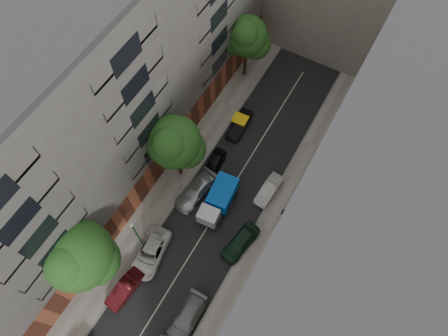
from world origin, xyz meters
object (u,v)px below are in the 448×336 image
Objects in this scene: tree_near at (79,257)px; lamp_post at (137,233)px; car_left_3 at (196,191)px; tarp_truck at (219,200)px; car_left_1 at (125,289)px; tree_mid at (175,144)px; car_right_3 at (269,190)px; pedestrian at (284,212)px; car_right_1 at (186,318)px; car_left_5 at (240,125)px; car_left_4 at (214,164)px; car_right_2 at (240,242)px; car_left_2 at (151,253)px; tree_far at (247,38)px.

lamp_post is at bearing 63.53° from tree_near.
lamp_post is (-1.40, -7.08, 3.18)m from car_left_3.
lamp_post reaches higher than tarp_truck.
car_left_1 is 0.46× the size of tree_mid.
tarp_truck is 5.27m from car_right_3.
tree_mid is 12.34m from pedestrian.
car_right_1 reaches higher than car_left_1.
car_left_5 is 0.47× the size of tree_mid.
lamp_post is (-0.93, 4.12, 3.25)m from car_left_1.
car_right_3 reaches higher than car_left_4.
car_left_5 is at bearing 128.81° from car_right_2.
car_left_2 is 0.61× the size of tree_far.
pedestrian is at bearing 48.10° from tree_near.
car_right_1 is 15.24m from tree_mid.
car_left_1 is at bearing -97.28° from car_left_4.
car_right_2 reaches higher than car_left_4.
tree_mid is at bearing 162.51° from tarp_truck.
pedestrian is at bearing 13.78° from tarp_truck.
car_left_2 is 0.58× the size of tree_near.
car_left_4 is 2.46× the size of pedestrian.
car_right_2 is 6.20m from car_right_3.
car_left_3 is at bearing -24.09° from tree_mid.
tree_near reaches higher than car_left_5.
car_right_1 is at bearing -72.02° from tree_far.
tree_far is (0.47, 27.31, 0.08)m from tree_near.
tree_near is at bearing -116.47° from lamp_post.
car_right_3 is 13.71m from lamp_post.
car_left_2 is 7.42m from car_left_3.
car_left_5 is 10.02m from tree_mid.
car_left_3 is (-2.62, -0.08, -0.58)m from tarp_truck.
lamp_post is at bearing -92.73° from car_left_3.
pedestrian is (8.64, -1.37, 0.27)m from car_left_4.
tarp_truck is 1.04× the size of car_left_2.
car_left_2 is 1.09× the size of car_right_1.
car_right_3 is (6.76, 15.00, -0.02)m from car_left_1.
pedestrian reaches higher than car_left_5.
tree_near reaches higher than car_right_2.
tree_mid reaches higher than car_left_3.
car_right_2 is 9.63m from lamp_post.
car_right_3 is (6.62, 11.21, -0.07)m from car_left_2.
car_right_2 is (6.87, 8.80, 0.08)m from car_left_1.
tree_mid is at bearing -141.01° from car_left_4.
tree_far is at bearing 131.66° from car_right_3.
car_left_3 is 6.84m from car_right_2.
tarp_truck is at bearing -58.77° from car_left_4.
car_right_2 is at bearing 27.00° from car_left_2.
lamp_post is (1.64, -23.08, -2.05)m from tree_far.
tree_mid is (-2.19, 8.54, 5.34)m from car_left_2.
lamp_post is at bearing 152.95° from car_left_2.
tree_near is 1.00× the size of tree_mid.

